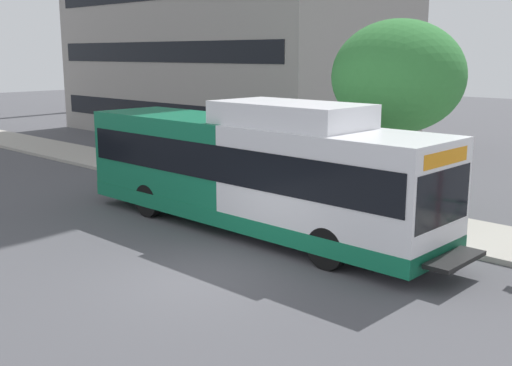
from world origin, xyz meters
name	(u,v)px	position (x,y,z in m)	size (l,w,h in m)	color
ground_plane	(29,215)	(0.00, 8.00, 0.00)	(120.00, 120.00, 0.00)	#4C4C51
sidewalk_curb	(236,187)	(7.00, 6.00, 0.07)	(3.00, 56.00, 0.14)	#A8A399
transit_bus	(252,170)	(3.59, 1.90, 1.70)	(2.58, 12.25, 3.65)	white
street_tree_near_stop	(398,77)	(7.84, -0.02, 4.20)	(3.94, 3.94, 5.74)	#4C3823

